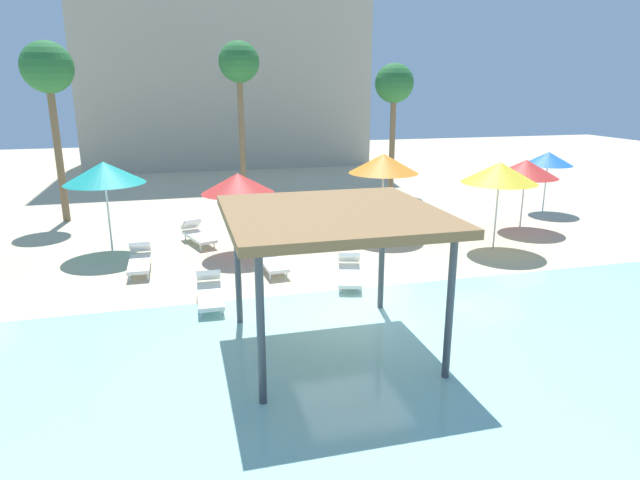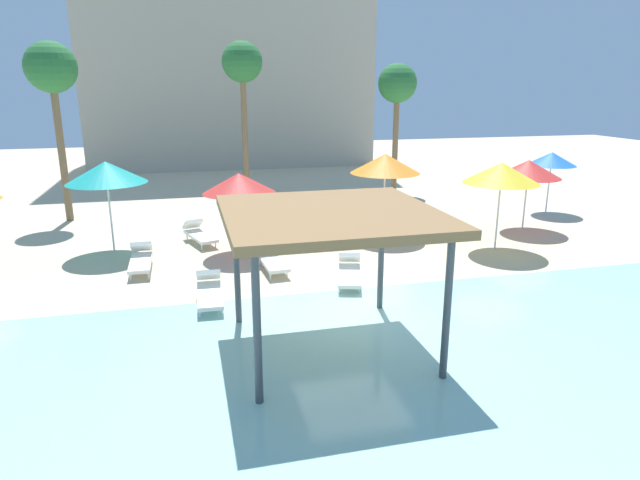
% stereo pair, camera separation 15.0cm
% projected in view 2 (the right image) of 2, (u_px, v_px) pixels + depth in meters
% --- Properties ---
extents(ground_plane, '(80.00, 80.00, 0.00)m').
position_uv_depth(ground_plane, '(352.00, 314.00, 12.94)').
color(ground_plane, beige).
extents(lagoon_water, '(44.00, 13.50, 0.04)m').
position_uv_depth(lagoon_water, '(458.00, 453.00, 8.04)').
color(lagoon_water, '#99D1C6').
rests_on(lagoon_water, ground).
extents(shade_pavilion, '(4.09, 4.09, 2.92)m').
position_uv_depth(shade_pavilion, '(331.00, 220.00, 10.53)').
color(shade_pavilion, '#42474C').
rests_on(shade_pavilion, ground).
extents(beach_umbrella_yellow_0, '(2.41, 2.41, 2.87)m').
position_uv_depth(beach_umbrella_yellow_0, '(502.00, 173.00, 17.37)').
color(beach_umbrella_yellow_0, silver).
rests_on(beach_umbrella_yellow_0, ground).
extents(beach_umbrella_red_3, '(2.35, 2.35, 2.61)m').
position_uv_depth(beach_umbrella_red_3, '(528.00, 169.00, 19.95)').
color(beach_umbrella_red_3, silver).
rests_on(beach_umbrella_red_3, ground).
extents(beach_umbrella_teal_4, '(2.48, 2.48, 2.95)m').
position_uv_depth(beach_umbrella_teal_4, '(106.00, 172.00, 17.07)').
color(beach_umbrella_teal_4, silver).
rests_on(beach_umbrella_teal_4, ground).
extents(beach_umbrella_orange_5, '(2.44, 2.44, 2.93)m').
position_uv_depth(beach_umbrella_orange_5, '(385.00, 164.00, 19.04)').
color(beach_umbrella_orange_5, silver).
rests_on(beach_umbrella_orange_5, ground).
extents(beach_umbrella_red_6, '(2.31, 2.31, 2.60)m').
position_uv_depth(beach_umbrella_red_6, '(239.00, 183.00, 17.09)').
color(beach_umbrella_red_6, silver).
rests_on(beach_umbrella_red_6, ground).
extents(beach_umbrella_blue_7, '(2.01, 2.01, 2.56)m').
position_uv_depth(beach_umbrella_blue_7, '(552.00, 159.00, 22.68)').
color(beach_umbrella_blue_7, silver).
rests_on(beach_umbrella_blue_7, ground).
extents(lounge_chair_0, '(1.11, 1.99, 0.74)m').
position_uv_depth(lounge_chair_0, '(349.00, 271.00, 14.91)').
color(lounge_chair_0, white).
rests_on(lounge_chair_0, ground).
extents(lounge_chair_2, '(0.65, 1.91, 0.74)m').
position_uv_depth(lounge_chair_2, '(209.00, 290.00, 13.53)').
color(lounge_chair_2, white).
rests_on(lounge_chair_2, ground).
extents(lounge_chair_4, '(0.73, 1.93, 0.74)m').
position_uv_depth(lounge_chair_4, '(271.00, 258.00, 16.02)').
color(lounge_chair_4, white).
rests_on(lounge_chair_4, ground).
extents(lounge_chair_5, '(1.16, 1.99, 0.74)m').
position_uv_depth(lounge_chair_5, '(199.00, 234.00, 18.71)').
color(lounge_chair_5, white).
rests_on(lounge_chair_5, ground).
extents(lounge_chair_6, '(0.61, 1.90, 0.74)m').
position_uv_depth(lounge_chair_6, '(141.00, 259.00, 15.99)').
color(lounge_chair_6, white).
rests_on(lounge_chair_6, ground).
extents(palm_tree_0, '(1.90, 1.90, 6.27)m').
position_uv_depth(palm_tree_0, '(397.00, 86.00, 26.63)').
color(palm_tree_0, brown).
rests_on(palm_tree_0, ground).
extents(palm_tree_1, '(1.90, 1.90, 6.83)m').
position_uv_depth(palm_tree_1, '(51.00, 72.00, 20.37)').
color(palm_tree_1, brown).
rests_on(palm_tree_1, ground).
extents(palm_tree_2, '(1.90, 1.90, 7.23)m').
position_uv_depth(palm_tree_2, '(242.00, 66.00, 25.52)').
color(palm_tree_2, brown).
rests_on(palm_tree_2, ground).
extents(hotel_block_0, '(18.16, 10.95, 18.69)m').
position_uv_depth(hotel_block_0, '(225.00, 23.00, 37.47)').
color(hotel_block_0, '#B2A893').
rests_on(hotel_block_0, ground).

